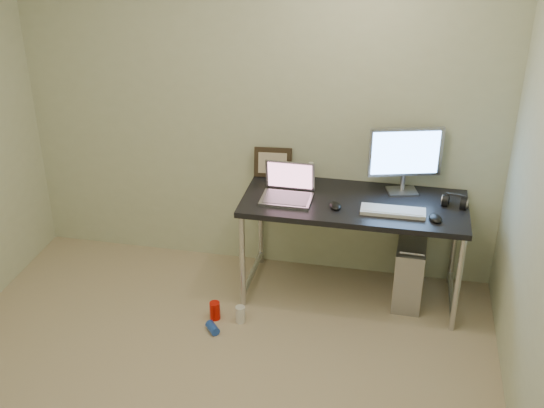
{
  "coord_description": "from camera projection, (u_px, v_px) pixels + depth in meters",
  "views": [
    {
      "loc": [
        1.03,
        -2.74,
        2.83
      ],
      "look_at": [
        0.24,
        1.07,
        0.85
      ],
      "focal_mm": 45.0,
      "sensor_mm": 36.0,
      "label": 1
    }
  ],
  "objects": [
    {
      "name": "picture_frame",
      "position": [
        273.0,
        162.0,
        4.94
      ],
      "size": [
        0.28,
        0.1,
        0.22
      ],
      "primitive_type": "cube",
      "rotation": [
        -0.21,
        0.0,
        0.09
      ],
      "color": "black",
      "rests_on": "desk"
    },
    {
      "name": "cable_a",
      "position": [
        405.0,
        231.0,
        4.96
      ],
      "size": [
        0.01,
        0.16,
        0.69
      ],
      "primitive_type": "cylinder",
      "rotation": [
        0.21,
        0.0,
        0.0
      ],
      "color": "black",
      "rests_on": "ground"
    },
    {
      "name": "mouse_left",
      "position": [
        335.0,
        205.0,
        4.53
      ],
      "size": [
        0.11,
        0.14,
        0.04
      ],
      "primitive_type": "ellipsoid",
      "rotation": [
        0.0,
        0.0,
        0.3
      ],
      "color": "black",
      "rests_on": "desk"
    },
    {
      "name": "cable_b",
      "position": [
        418.0,
        236.0,
        4.94
      ],
      "size": [
        0.02,
        0.11,
        0.71
      ],
      "primitive_type": "cylinder",
      "rotation": [
        0.14,
        0.0,
        0.09
      ],
      "color": "black",
      "rests_on": "ground"
    },
    {
      "name": "headphones",
      "position": [
        455.0,
        202.0,
        4.55
      ],
      "size": [
        0.18,
        0.1,
        0.11
      ],
      "rotation": [
        0.0,
        0.0,
        -0.19
      ],
      "color": "black",
      "rests_on": "desk"
    },
    {
      "name": "webcam",
      "position": [
        311.0,
        167.0,
        4.89
      ],
      "size": [
        0.05,
        0.04,
        0.13
      ],
      "rotation": [
        0.0,
        0.0,
        -0.05
      ],
      "color": "silver",
      "rests_on": "desk"
    },
    {
      "name": "keyboard",
      "position": [
        393.0,
        211.0,
        4.46
      ],
      "size": [
        0.42,
        0.14,
        0.03
      ],
      "primitive_type": "cube",
      "rotation": [
        0.0,
        0.0,
        0.01
      ],
      "color": "silver",
      "rests_on": "desk"
    },
    {
      "name": "mouse_right",
      "position": [
        436.0,
        217.0,
        4.37
      ],
      "size": [
        0.11,
        0.14,
        0.04
      ],
      "primitive_type": "ellipsoid",
      "rotation": [
        0.0,
        0.0,
        0.31
      ],
      "color": "black",
      "rests_on": "desk"
    },
    {
      "name": "can_red",
      "position": [
        215.0,
        311.0,
        4.66
      ],
      "size": [
        0.09,
        0.09,
        0.13
      ],
      "primitive_type": "cylinder",
      "rotation": [
        0.0,
        0.0,
        -0.27
      ],
      "color": "red",
      "rests_on": "ground"
    },
    {
      "name": "laptop",
      "position": [
        288.0,
        190.0,
        4.65
      ],
      "size": [
        0.34,
        0.28,
        0.24
      ],
      "rotation": [
        0.0,
        0.0,
        -0.0
      ],
      "color": "#9FA0A6",
      "rests_on": "desk"
    },
    {
      "name": "wall_back",
      "position": [
        258.0,
        108.0,
        4.82
      ],
      "size": [
        3.5,
        0.02,
        2.5
      ],
      "primitive_type": "cube",
      "color": "beige",
      "rests_on": "ground"
    },
    {
      "name": "tower_computer",
      "position": [
        409.0,
        271.0,
        4.8
      ],
      "size": [
        0.21,
        0.45,
        0.49
      ],
      "rotation": [
        0.0,
        0.0,
        -0.03
      ],
      "color": "#ABABB0",
      "rests_on": "ground"
    },
    {
      "name": "can_blue",
      "position": [
        213.0,
        328.0,
        4.54
      ],
      "size": [
        0.12,
        0.12,
        0.06
      ],
      "primitive_type": "cylinder",
      "rotation": [
        1.57,
        0.0,
        0.69
      ],
      "color": "blue",
      "rests_on": "ground"
    },
    {
      "name": "monitor",
      "position": [
        405.0,
        155.0,
        4.63
      ],
      "size": [
        0.5,
        0.2,
        0.47
      ],
      "rotation": [
        0.0,
        0.0,
        0.27
      ],
      "color": "#9FA0A6",
      "rests_on": "desk"
    },
    {
      "name": "desk",
      "position": [
        354.0,
        212.0,
        4.66
      ],
      "size": [
        1.52,
        0.67,
        0.75
      ],
      "color": "black",
      "rests_on": "ground"
    },
    {
      "name": "can_white",
      "position": [
        240.0,
        314.0,
        4.63
      ],
      "size": [
        0.08,
        0.08,
        0.12
      ],
      "primitive_type": "cylinder",
      "rotation": [
        0.0,
        0.0,
        -0.17
      ],
      "color": "silver",
      "rests_on": "ground"
    }
  ]
}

